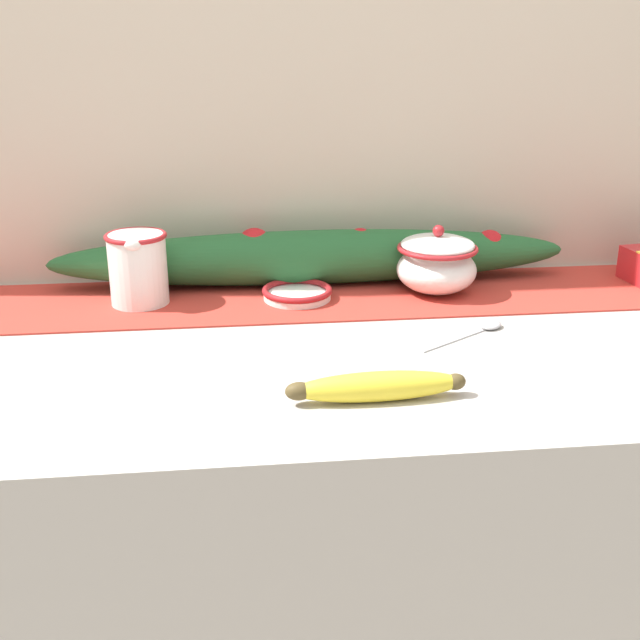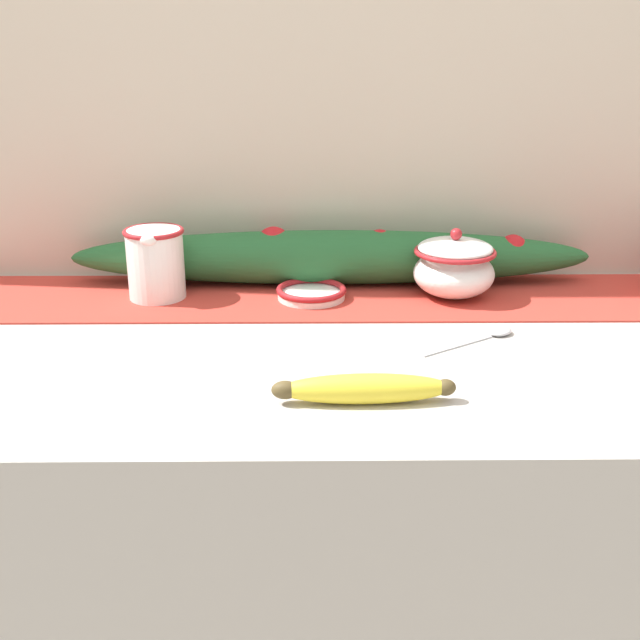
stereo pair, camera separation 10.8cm
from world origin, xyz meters
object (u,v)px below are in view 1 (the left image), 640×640
at_px(sugar_bowl, 437,263).
at_px(banana, 377,386).
at_px(cream_pitcher, 138,266).
at_px(spoon, 486,327).
at_px(small_dish, 297,293).

distance_m(sugar_bowl, banana, 0.44).
xyz_separation_m(cream_pitcher, sugar_bowl, (0.50, -0.00, -0.01)).
xyz_separation_m(banana, spoon, (0.21, 0.22, -0.01)).
height_order(sugar_bowl, banana, sugar_bowl).
bearing_deg(sugar_bowl, spoon, -79.27).
bearing_deg(sugar_bowl, cream_pitcher, 179.81).
distance_m(small_dish, banana, 0.39).
distance_m(cream_pitcher, spoon, 0.56).
distance_m(cream_pitcher, small_dish, 0.26).
xyz_separation_m(cream_pitcher, small_dish, (0.26, -0.01, -0.05)).
bearing_deg(sugar_bowl, banana, -113.73).
bearing_deg(spoon, banana, -167.12).
height_order(small_dish, banana, banana).
height_order(cream_pitcher, small_dish, cream_pitcher).
relative_size(sugar_bowl, small_dish, 1.16).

